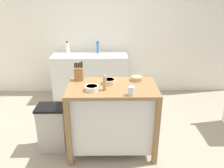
{
  "coord_description": "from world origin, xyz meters",
  "views": [
    {
      "loc": [
        0.04,
        -2.52,
        1.95
      ],
      "look_at": [
        0.08,
        0.18,
        0.86
      ],
      "focal_mm": 36.1,
      "sensor_mm": 36.0,
      "label": 1
    }
  ],
  "objects_px": {
    "kitchen_island": "(112,116)",
    "sink_faucet": "(90,47)",
    "bowl_ceramic_wide": "(92,88)",
    "bowl_ceramic_small": "(137,78)",
    "pepper_grinder": "(105,83)",
    "bottle_dish_soap": "(67,48)",
    "drinking_cup": "(131,91)",
    "bowl_stoneware_deep": "(109,81)",
    "trash_bin": "(53,128)",
    "knife_block": "(79,73)",
    "bottle_spray_cleaner": "(98,48)"
  },
  "relations": [
    {
      "from": "trash_bin",
      "to": "sink_faucet",
      "type": "xyz_separation_m",
      "value": [
        0.38,
        1.78,
        0.67
      ]
    },
    {
      "from": "kitchen_island",
      "to": "bottle_spray_cleaner",
      "type": "relative_size",
      "value": 4.63
    },
    {
      "from": "drinking_cup",
      "to": "sink_faucet",
      "type": "height_order",
      "value": "sink_faucet"
    },
    {
      "from": "bowl_ceramic_small",
      "to": "bottle_spray_cleaner",
      "type": "height_order",
      "value": "bottle_spray_cleaner"
    },
    {
      "from": "bowl_stoneware_deep",
      "to": "bottle_dish_soap",
      "type": "relative_size",
      "value": 0.66
    },
    {
      "from": "bottle_dish_soap",
      "to": "trash_bin",
      "type": "bearing_deg",
      "value": -88.71
    },
    {
      "from": "kitchen_island",
      "to": "knife_block",
      "type": "relative_size",
      "value": 4.34
    },
    {
      "from": "kitchen_island",
      "to": "bottle_dish_soap",
      "type": "distance_m",
      "value": 1.95
    },
    {
      "from": "kitchen_island",
      "to": "bowl_ceramic_wide",
      "type": "relative_size",
      "value": 6.82
    },
    {
      "from": "bowl_stoneware_deep",
      "to": "pepper_grinder",
      "type": "relative_size",
      "value": 0.86
    },
    {
      "from": "drinking_cup",
      "to": "bottle_dish_soap",
      "type": "height_order",
      "value": "bottle_dish_soap"
    },
    {
      "from": "knife_block",
      "to": "sink_faucet",
      "type": "xyz_separation_m",
      "value": [
        0.02,
        1.6,
        -0.01
      ]
    },
    {
      "from": "bowl_ceramic_wide",
      "to": "trash_bin",
      "type": "bearing_deg",
      "value": 164.46
    },
    {
      "from": "bowl_ceramic_wide",
      "to": "kitchen_island",
      "type": "bearing_deg",
      "value": 26.84
    },
    {
      "from": "pepper_grinder",
      "to": "trash_bin",
      "type": "relative_size",
      "value": 0.3
    },
    {
      "from": "kitchen_island",
      "to": "bowl_stoneware_deep",
      "type": "distance_m",
      "value": 0.44
    },
    {
      "from": "knife_block",
      "to": "bowl_stoneware_deep",
      "type": "bearing_deg",
      "value": -19.18
    },
    {
      "from": "kitchen_island",
      "to": "sink_faucet",
      "type": "relative_size",
      "value": 4.94
    },
    {
      "from": "bowl_stoneware_deep",
      "to": "bottle_dish_soap",
      "type": "distance_m",
      "value": 1.8
    },
    {
      "from": "drinking_cup",
      "to": "kitchen_island",
      "type": "bearing_deg",
      "value": 128.67
    },
    {
      "from": "drinking_cup",
      "to": "sink_faucet",
      "type": "xyz_separation_m",
      "value": [
        -0.6,
        2.07,
        0.03
      ]
    },
    {
      "from": "bottle_spray_cleaner",
      "to": "drinking_cup",
      "type": "bearing_deg",
      "value": -77.21
    },
    {
      "from": "bowl_ceramic_small",
      "to": "trash_bin",
      "type": "height_order",
      "value": "bowl_ceramic_small"
    },
    {
      "from": "bowl_stoneware_deep",
      "to": "sink_faucet",
      "type": "relative_size",
      "value": 0.73
    },
    {
      "from": "bowl_stoneware_deep",
      "to": "sink_faucet",
      "type": "height_order",
      "value": "sink_faucet"
    },
    {
      "from": "bowl_stoneware_deep",
      "to": "bottle_spray_cleaner",
      "type": "height_order",
      "value": "bottle_spray_cleaner"
    },
    {
      "from": "trash_bin",
      "to": "kitchen_island",
      "type": "bearing_deg",
      "value": -2.38
    },
    {
      "from": "bowl_stoneware_deep",
      "to": "bowl_ceramic_wide",
      "type": "distance_m",
      "value": 0.28
    },
    {
      "from": "bowl_ceramic_small",
      "to": "bowl_stoneware_deep",
      "type": "height_order",
      "value": "bowl_stoneware_deep"
    },
    {
      "from": "bowl_ceramic_small",
      "to": "kitchen_island",
      "type": "bearing_deg",
      "value": -147.82
    },
    {
      "from": "bottle_spray_cleaner",
      "to": "knife_block",
      "type": "bearing_deg",
      "value": -96.44
    },
    {
      "from": "bowl_stoneware_deep",
      "to": "trash_bin",
      "type": "xyz_separation_m",
      "value": [
        -0.75,
        -0.05,
        -0.63
      ]
    },
    {
      "from": "kitchen_island",
      "to": "trash_bin",
      "type": "xyz_separation_m",
      "value": [
        -0.78,
        0.03,
        -0.19
      ]
    },
    {
      "from": "trash_bin",
      "to": "bowl_ceramic_wide",
      "type": "bearing_deg",
      "value": -15.54
    },
    {
      "from": "bowl_ceramic_small",
      "to": "bowl_ceramic_wide",
      "type": "xyz_separation_m",
      "value": [
        -0.55,
        -0.32,
        0.0
      ]
    },
    {
      "from": "bowl_ceramic_wide",
      "to": "bottle_dish_soap",
      "type": "height_order",
      "value": "bottle_dish_soap"
    },
    {
      "from": "bowl_ceramic_small",
      "to": "pepper_grinder",
      "type": "relative_size",
      "value": 0.79
    },
    {
      "from": "bowl_ceramic_wide",
      "to": "drinking_cup",
      "type": "xyz_separation_m",
      "value": [
        0.44,
        -0.14,
        0.02
      ]
    },
    {
      "from": "bottle_dish_soap",
      "to": "bottle_spray_cleaner",
      "type": "bearing_deg",
      "value": 4.67
    },
    {
      "from": "bowl_ceramic_wide",
      "to": "drinking_cup",
      "type": "bearing_deg",
      "value": -17.28
    },
    {
      "from": "bottle_spray_cleaner",
      "to": "bottle_dish_soap",
      "type": "bearing_deg",
      "value": -175.33
    },
    {
      "from": "drinking_cup",
      "to": "sink_faucet",
      "type": "relative_size",
      "value": 0.46
    },
    {
      "from": "knife_block",
      "to": "bottle_dish_soap",
      "type": "bearing_deg",
      "value": 104.98
    },
    {
      "from": "kitchen_island",
      "to": "drinking_cup",
      "type": "bearing_deg",
      "value": -51.33
    },
    {
      "from": "trash_bin",
      "to": "drinking_cup",
      "type": "bearing_deg",
      "value": -16.32
    },
    {
      "from": "pepper_grinder",
      "to": "bottle_spray_cleaner",
      "type": "height_order",
      "value": "bottle_spray_cleaner"
    },
    {
      "from": "kitchen_island",
      "to": "sink_faucet",
      "type": "distance_m",
      "value": 1.92
    },
    {
      "from": "sink_faucet",
      "to": "bowl_stoneware_deep",
      "type": "bearing_deg",
      "value": -78.17
    },
    {
      "from": "bowl_ceramic_small",
      "to": "drinking_cup",
      "type": "xyz_separation_m",
      "value": [
        -0.11,
        -0.46,
        0.02
      ]
    },
    {
      "from": "kitchen_island",
      "to": "trash_bin",
      "type": "bearing_deg",
      "value": 177.62
    }
  ]
}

